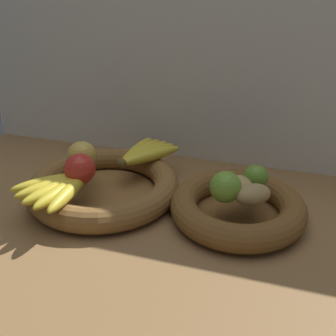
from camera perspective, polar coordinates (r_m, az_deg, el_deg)
name	(u,v)px	position (r cm, az deg, el deg)	size (l,w,h in cm)	color
ground_plane	(174,213)	(93.50, 0.93, -6.56)	(140.00, 90.00, 3.00)	olive
back_wall	(207,65)	(109.90, 5.64, 14.76)	(140.00, 3.00, 55.00)	silver
fruit_bowl_left	(105,185)	(97.48, -9.24, -2.52)	(36.89, 36.89, 5.98)	brown
fruit_bowl_right	(238,206)	(89.16, 10.14, -5.52)	(30.15, 30.15, 5.98)	brown
apple_red_front	(80,169)	(91.24, -12.73, -0.14)	(7.22, 7.22, 7.22)	red
apple_golden_left	(82,156)	(97.94, -12.44, 1.75)	(7.17, 7.17, 7.17)	gold
banana_bunch_front	(58,188)	(88.85, -15.79, -2.78)	(15.31, 17.96, 3.06)	yellow
banana_bunch_back	(144,153)	(102.74, -3.49, 2.23)	(13.49, 19.03, 2.90)	yellow
potato_small	(253,194)	(83.55, 12.25, -3.79)	(8.05, 5.38, 4.37)	#A38451
potato_large	(240,186)	(86.56, 10.41, -2.58)	(7.69, 5.63, 4.13)	tan
lime_near	(225,187)	(82.87, 8.39, -2.76)	(6.76, 6.76, 6.76)	#6B9E33
lime_far	(256,177)	(89.38, 12.66, -1.29)	(5.62, 5.62, 5.62)	olive
chili_pepper	(243,191)	(86.82, 10.87, -3.34)	(1.97, 1.97, 13.35)	red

